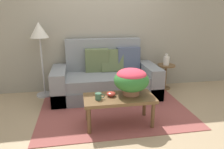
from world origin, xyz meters
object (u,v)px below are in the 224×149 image
coffee_table (119,101)px  floor_lamp (40,37)px  snack_bowl (111,94)px  couch (106,79)px  coffee_mug (99,96)px  table_vase (166,60)px  side_table (166,72)px  potted_plant (131,79)px

coffee_table → floor_lamp: bearing=132.4°
snack_bowl → couch: bearing=85.4°
coffee_mug → table_vase: 2.10m
snack_bowl → side_table: bearing=42.0°
coffee_table → side_table: size_ratio=1.91×
coffee_table → floor_lamp: (-1.25, 1.37, 0.79)m
couch → table_vase: 1.36m
coffee_table → couch: bearing=91.0°
potted_plant → table_vase: bearing=48.4°
side_table → potted_plant: bearing=-131.6°
side_table → floor_lamp: 2.68m
table_vase → coffee_mug: bearing=-139.9°
couch → table_vase: bearing=5.6°
coffee_mug → table_vase: (1.60, 1.35, 0.15)m
side_table → coffee_mug: 2.12m
side_table → coffee_mug: side_table is taller
side_table → floor_lamp: floor_lamp is taller
coffee_table → snack_bowl: 0.15m
snack_bowl → table_vase: table_vase is taller
side_table → coffee_table: bearing=-134.8°
coffee_table → coffee_mug: (-0.31, -0.04, 0.11)m
couch → coffee_table: couch is taller
snack_bowl → potted_plant: bearing=4.8°
coffee_mug → snack_bowl: (0.19, 0.08, -0.01)m
couch → table_vase: (1.32, 0.13, 0.30)m
coffee_table → snack_bowl: (-0.11, 0.04, 0.10)m
coffee_table → floor_lamp: size_ratio=0.71×
couch → snack_bowl: (-0.09, -1.14, 0.14)m
couch → table_vase: size_ratio=8.44×
potted_plant → coffee_mug: bearing=-167.7°
couch → coffee_mug: bearing=-103.1°
floor_lamp → potted_plant: bearing=-42.1°
floor_lamp → table_vase: (2.54, -0.06, -0.54)m
couch → side_table: bearing=6.2°
potted_plant → couch: bearing=101.0°
coffee_table → side_table: side_table is taller
snack_bowl → coffee_mug: bearing=-156.7°
couch → potted_plant: 1.18m
couch → snack_bowl: bearing=-94.6°
floor_lamp → snack_bowl: (1.14, -1.33, -0.70)m
coffee_table → coffee_mug: coffee_mug is taller
floor_lamp → coffee_mug: floor_lamp is taller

